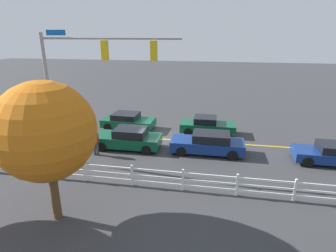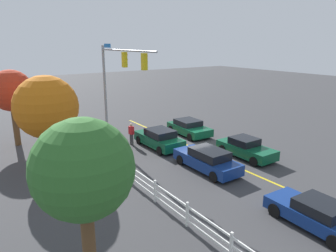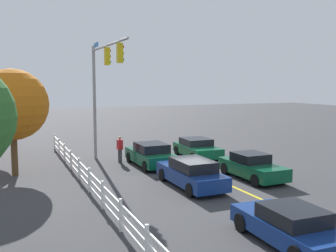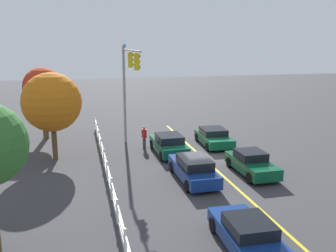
{
  "view_description": "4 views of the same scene",
  "coord_description": "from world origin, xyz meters",
  "views": [
    {
      "loc": [
        -4.41,
        18.55,
        7.41
      ],
      "look_at": [
        -1.44,
        2.1,
        1.77
      ],
      "focal_mm": 29.4,
      "sensor_mm": 36.0,
      "label": 1
    },
    {
      "loc": [
        -17.51,
        13.99,
        7.7
      ],
      "look_at": [
        -1.34,
        3.0,
        2.4
      ],
      "focal_mm": 33.16,
      "sensor_mm": 36.0,
      "label": 2
    },
    {
      "loc": [
        -20.5,
        10.17,
        5.03
      ],
      "look_at": [
        -2.14,
        2.33,
        2.82
      ],
      "focal_mm": 41.27,
      "sensor_mm": 36.0,
      "label": 3
    },
    {
      "loc": [
        -22.75,
        8.04,
        7.61
      ],
      "look_at": [
        -2.21,
        2.94,
        2.83
      ],
      "focal_mm": 39.07,
      "sensor_mm": 36.0,
      "label": 4
    }
  ],
  "objects": [
    {
      "name": "ground_plane",
      "position": [
        0.0,
        0.0,
        0.0
      ],
      "size": [
        120.0,
        120.0,
        0.0
      ],
      "primitive_type": "plane",
      "color": "#38383A"
    },
    {
      "name": "lane_center_stripe",
      "position": [
        -4.0,
        0.0,
        0.0
      ],
      "size": [
        28.0,
        0.16,
        0.01
      ],
      "primitive_type": "cube",
      "color": "gold",
      "rests_on": "ground_plane"
    },
    {
      "name": "signal_assembly",
      "position": [
        2.71,
        4.58,
        5.34
      ],
      "size": [
        7.69,
        0.38,
        7.59
      ],
      "color": "gray",
      "rests_on": "ground_plane"
    },
    {
      "name": "car_0",
      "position": [
        -4.04,
        1.91,
        0.68
      ],
      "size": [
        4.68,
        1.86,
        1.39
      ],
      "rotation": [
        0.0,
        0.0,
        0.01
      ],
      "color": "navy",
      "rests_on": "ground_plane"
    },
    {
      "name": "car_1",
      "position": [
        1.29,
        2.02,
        0.69
      ],
      "size": [
        4.43,
        1.98,
        1.42
      ],
      "rotation": [
        0.0,
        0.0,
        0.01
      ],
      "color": "#0C4C2D",
      "rests_on": "ground_plane"
    },
    {
      "name": "car_2",
      "position": [
        -3.83,
        -1.79,
        0.65
      ],
      "size": [
        4.18,
        1.83,
        1.36
      ],
      "rotation": [
        0.0,
        0.0,
        3.14
      ],
      "color": "#0C4C2D",
      "rests_on": "ground_plane"
    },
    {
      "name": "car_3",
      "position": [
        2.59,
        -1.85,
        0.64
      ],
      "size": [
        4.26,
        2.2,
        1.3
      ],
      "rotation": [
        0.0,
        0.0,
        3.1
      ],
      "color": "#0C4C2D",
      "rests_on": "ground_plane"
    },
    {
      "name": "car_4",
      "position": [
        -11.31,
        2.12,
        0.61
      ],
      "size": [
        4.18,
        1.94,
        1.25
      ],
      "rotation": [
        0.0,
        0.0,
        -0.03
      ],
      "color": "navy",
      "rests_on": "ground_plane"
    },
    {
      "name": "pedestrian",
      "position": [
        3.0,
        3.46,
        0.93
      ],
      "size": [
        0.44,
        0.33,
        1.69
      ],
      "rotation": [
        0.0,
        0.0,
        4.9
      ],
      "color": "#3F3F42",
      "rests_on": "ground_plane"
    },
    {
      "name": "white_rail_fence",
      "position": [
        -3.0,
        6.67,
        0.6
      ],
      "size": [
        26.1,
        0.1,
        1.15
      ],
      "color": "white",
      "rests_on": "ground_plane"
    },
    {
      "name": "tree_0",
      "position": [
        1.91,
        9.73,
        3.88
      ],
      "size": [
        3.87,
        3.87,
        5.83
      ],
      "color": "brown",
      "rests_on": "ground_plane"
    }
  ]
}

